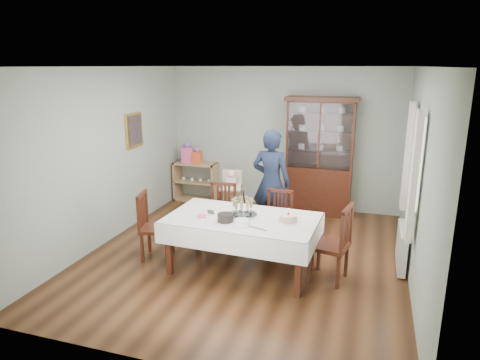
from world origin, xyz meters
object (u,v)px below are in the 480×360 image
at_px(chair_far_left, 221,226).
at_px(high_chair, 232,205).
at_px(gift_bag_pink, 187,153).
at_px(dining_table, 242,243).
at_px(chair_far_right, 277,234).
at_px(birthday_cake, 288,218).
at_px(chair_end_left, 156,238).
at_px(sideboard, 196,182).
at_px(woman, 271,183).
at_px(china_cabinet, 320,155).
at_px(champagne_tray, 243,210).
at_px(chair_end_right, 330,258).
at_px(gift_bag_orange, 197,156).

distance_m(chair_far_left, high_chair, 0.75).
xyz_separation_m(chair_far_left, gift_bag_pink, (-1.42, 1.91, 0.71)).
bearing_deg(dining_table, gift_bag_pink, 126.77).
height_order(chair_far_right, birthday_cake, birthday_cake).
bearing_deg(chair_far_right, dining_table, -112.16).
relative_size(dining_table, chair_end_left, 2.11).
height_order(sideboard, chair_end_left, chair_end_left).
distance_m(sideboard, chair_far_right, 2.91).
bearing_deg(birthday_cake, sideboard, 132.32).
bearing_deg(woman, chair_far_left, 49.86).
height_order(china_cabinet, chair_far_right, china_cabinet).
height_order(china_cabinet, chair_far_left, china_cabinet).
height_order(chair_end_left, champagne_tray, champagne_tray).
bearing_deg(chair_far_left, woman, 37.98).
relative_size(chair_end_right, gift_bag_pink, 2.39).
distance_m(sideboard, chair_far_left, 2.30).
relative_size(woman, birthday_cake, 6.46).
relative_size(chair_end_right, gift_bag_orange, 3.13).
height_order(chair_far_right, champagne_tray, champagne_tray).
bearing_deg(gift_bag_orange, sideboard, 156.42).
bearing_deg(high_chair, china_cabinet, 29.20).
bearing_deg(china_cabinet, chair_far_right, -100.20).
height_order(china_cabinet, woman, china_cabinet).
height_order(chair_far_left, champagne_tray, champagne_tray).
distance_m(dining_table, gift_bag_orange, 3.28).
bearing_deg(birthday_cake, chair_far_right, 112.13).
height_order(chair_far_left, birthday_cake, birthday_cake).
xyz_separation_m(sideboard, birthday_cake, (2.46, -2.70, 0.41)).
height_order(woman, champagne_tray, woman).
height_order(dining_table, woman, woman).
distance_m(high_chair, birthday_cake, 2.02).
xyz_separation_m(chair_end_right, high_chair, (-1.83, 1.44, 0.09)).
distance_m(dining_table, woman, 1.48).
height_order(high_chair, gift_bag_orange, gift_bag_orange).
bearing_deg(dining_table, high_chair, 113.47).
distance_m(chair_far_left, chair_end_left, 1.05).
bearing_deg(woman, dining_table, 94.08).
distance_m(chair_end_right, gift_bag_orange, 4.00).
distance_m(chair_end_left, high_chair, 1.65).
distance_m(birthday_cake, gift_bag_pink, 3.76).
bearing_deg(gift_bag_orange, chair_far_left, -57.76).
bearing_deg(gift_bag_pink, china_cabinet, -0.03).
bearing_deg(chair_end_right, chair_far_left, -100.31).
bearing_deg(china_cabinet, gift_bag_orange, 179.96).
xyz_separation_m(chair_end_left, gift_bag_orange, (-0.48, 2.68, 0.66)).
xyz_separation_m(chair_far_right, champagne_tray, (-0.33, -0.69, 0.57)).
xyz_separation_m(dining_table, woman, (0.06, 1.39, 0.49)).
height_order(dining_table, chair_end_right, chair_end_right).
distance_m(china_cabinet, high_chair, 1.91).
bearing_deg(champagne_tray, high_chair, 113.96).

